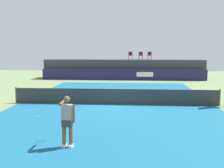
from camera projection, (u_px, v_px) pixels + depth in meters
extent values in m
plane|color=#6B7F51|center=(118.00, 96.00, 19.73)|extent=(48.00, 48.00, 0.00)
cube|color=#16597A|center=(115.00, 104.00, 16.76)|extent=(12.00, 22.00, 0.00)
cube|color=#231E4C|center=(123.00, 75.00, 30.04)|extent=(18.00, 0.20, 1.20)
cube|color=white|center=(145.00, 74.00, 29.75)|extent=(1.80, 0.02, 0.50)
cube|color=#38383D|center=(124.00, 69.00, 31.76)|extent=(18.00, 2.80, 2.20)
cylinder|color=#561919|center=(132.00, 57.00, 31.94)|extent=(0.04, 0.04, 0.44)
cylinder|color=#561919|center=(129.00, 57.00, 31.97)|extent=(0.04, 0.04, 0.44)
cylinder|color=#561919|center=(132.00, 58.00, 31.54)|extent=(0.04, 0.04, 0.44)
cylinder|color=#561919|center=(129.00, 58.00, 31.58)|extent=(0.04, 0.04, 0.44)
cube|color=#561919|center=(130.00, 55.00, 31.73)|extent=(0.45, 0.45, 0.03)
cube|color=#561919|center=(130.00, 54.00, 31.50)|extent=(0.44, 0.03, 0.42)
cylinder|color=#561919|center=(142.00, 58.00, 31.60)|extent=(0.04, 0.04, 0.44)
cylinder|color=#561919|center=(139.00, 58.00, 31.61)|extent=(0.04, 0.04, 0.44)
cylinder|color=#561919|center=(142.00, 58.00, 31.20)|extent=(0.04, 0.04, 0.44)
cylinder|color=#561919|center=(139.00, 58.00, 31.21)|extent=(0.04, 0.04, 0.44)
cube|color=#561919|center=(141.00, 56.00, 31.38)|extent=(0.46, 0.46, 0.03)
cube|color=#561919|center=(141.00, 54.00, 31.14)|extent=(0.44, 0.05, 0.42)
cylinder|color=#561919|center=(151.00, 58.00, 31.56)|extent=(0.04, 0.04, 0.44)
cylinder|color=#561919|center=(148.00, 58.00, 31.63)|extent=(0.04, 0.04, 0.44)
cylinder|color=#561919|center=(151.00, 58.00, 31.17)|extent=(0.04, 0.04, 0.44)
cylinder|color=#561919|center=(148.00, 58.00, 31.23)|extent=(0.04, 0.04, 0.44)
cube|color=#561919|center=(150.00, 56.00, 31.37)|extent=(0.48, 0.48, 0.03)
cube|color=#561919|center=(150.00, 54.00, 31.14)|extent=(0.44, 0.07, 0.42)
cube|color=#2D2D2D|center=(115.00, 97.00, 16.70)|extent=(12.40, 0.02, 0.95)
cylinder|color=#4C4C51|center=(16.00, 95.00, 17.17)|extent=(0.10, 0.10, 1.00)
cylinder|color=#4C4C51|center=(220.00, 98.00, 16.23)|extent=(0.10, 0.10, 1.00)
cube|color=white|center=(71.00, 146.00, 9.40)|extent=(0.15, 0.27, 0.10)
cylinder|color=brown|center=(71.00, 133.00, 9.34)|extent=(0.14, 0.14, 0.82)
cube|color=white|center=(64.00, 145.00, 9.44)|extent=(0.15, 0.27, 0.10)
cylinder|color=brown|center=(64.00, 132.00, 9.38)|extent=(0.14, 0.14, 0.82)
cube|color=#333338|center=(67.00, 123.00, 9.32)|extent=(0.36, 0.25, 0.24)
cube|color=gray|center=(67.00, 113.00, 9.27)|extent=(0.38, 0.23, 0.56)
sphere|color=brown|center=(67.00, 99.00, 9.22)|extent=(0.22, 0.22, 0.22)
cylinder|color=brown|center=(74.00, 114.00, 9.24)|extent=(0.09, 0.09, 0.60)
cylinder|color=brown|center=(63.00, 102.00, 9.54)|extent=(0.15, 0.61, 0.14)
cylinder|color=black|center=(67.00, 99.00, 9.95)|extent=(0.30, 0.06, 0.03)
torus|color=black|center=(70.00, 98.00, 10.23)|extent=(0.30, 0.05, 0.30)
sphere|color=#D8EA33|center=(37.00, 116.00, 13.58)|extent=(0.07, 0.07, 0.07)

